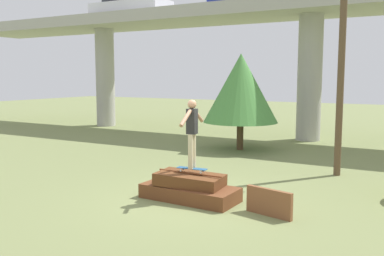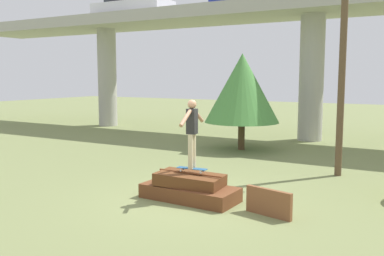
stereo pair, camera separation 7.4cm
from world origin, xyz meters
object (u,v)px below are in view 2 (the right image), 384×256
(skater, at_px, (192,129))
(tree_behind_left, at_px, (242,88))
(skateboard, at_px, (192,169))
(car_on_overpass_left, at_px, (131,5))
(utility_pole, at_px, (342,68))

(skater, height_order, tree_behind_left, tree_behind_left)
(skateboard, height_order, car_on_overpass_left, car_on_overpass_left)
(utility_pole, relative_size, tree_behind_left, 1.60)
(car_on_overpass_left, bearing_deg, utility_pole, -27.14)
(car_on_overpass_left, distance_m, tree_behind_left, 10.06)
(skateboard, distance_m, tree_behind_left, 7.51)
(skater, relative_size, utility_pole, 0.27)
(car_on_overpass_left, bearing_deg, tree_behind_left, -23.94)
(utility_pole, bearing_deg, tree_behind_left, 147.20)
(skater, xyz_separation_m, car_on_overpass_left, (-10.03, 10.77, 5.15))
(skateboard, relative_size, car_on_overpass_left, 0.17)
(utility_pole, bearing_deg, skater, -120.66)
(skater, xyz_separation_m, tree_behind_left, (-1.76, 7.09, 0.76))
(tree_behind_left, bearing_deg, car_on_overpass_left, 156.06)
(car_on_overpass_left, relative_size, tree_behind_left, 1.18)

